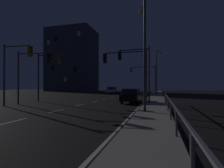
{
  "coord_description": "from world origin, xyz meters",
  "views": [
    {
      "loc": [
        7.42,
        -2.33,
        1.91
      ],
      "look_at": [
        -0.56,
        26.7,
        2.17
      ],
      "focal_mm": 27.65,
      "sensor_mm": 36.0,
      "label": 1
    }
  ],
  "objects_px": {
    "traffic_light_far_right": "(136,64)",
    "traffic_light_near_left": "(16,63)",
    "traffic_light_mid_right": "(144,74)",
    "street_lamp_across_street": "(144,45)",
    "traffic_light_near_right": "(126,65)",
    "car_oncoming": "(112,90)",
    "traffic_light_far_left": "(33,67)",
    "building_distant": "(73,61)",
    "car": "(132,95)",
    "traffic_light_mid_left": "(48,68)",
    "street_lamp_corner": "(157,68)"
  },
  "relations": [
    {
      "from": "traffic_light_far_left",
      "to": "building_distant",
      "type": "xyz_separation_m",
      "value": [
        -17.04,
        39.89,
        6.83
      ]
    },
    {
      "from": "traffic_light_mid_right",
      "to": "traffic_light_mid_left",
      "type": "xyz_separation_m",
      "value": [
        -9.63,
        -18.26,
        -0.33
      ]
    },
    {
      "from": "traffic_light_near_left",
      "to": "building_distant",
      "type": "relative_size",
      "value": 0.27
    },
    {
      "from": "car",
      "to": "street_lamp_across_street",
      "type": "height_order",
      "value": "street_lamp_across_street"
    },
    {
      "from": "street_lamp_across_street",
      "to": "traffic_light_near_right",
      "type": "bearing_deg",
      "value": 115.9
    },
    {
      "from": "traffic_light_near_right",
      "to": "street_lamp_across_street",
      "type": "relative_size",
      "value": 0.68
    },
    {
      "from": "street_lamp_across_street",
      "to": "car_oncoming",
      "type": "bearing_deg",
      "value": 109.85
    },
    {
      "from": "traffic_light_far_left",
      "to": "traffic_light_near_left",
      "type": "distance_m",
      "value": 1.67
    },
    {
      "from": "traffic_light_near_left",
      "to": "traffic_light_mid_left",
      "type": "relative_size",
      "value": 1.01
    },
    {
      "from": "car",
      "to": "street_lamp_corner",
      "type": "distance_m",
      "value": 14.46
    },
    {
      "from": "traffic_light_near_right",
      "to": "traffic_light_near_left",
      "type": "xyz_separation_m",
      "value": [
        -9.55,
        -3.7,
        0.1
      ]
    },
    {
      "from": "traffic_light_mid_left",
      "to": "building_distant",
      "type": "height_order",
      "value": "building_distant"
    },
    {
      "from": "traffic_light_far_right",
      "to": "street_lamp_across_street",
      "type": "xyz_separation_m",
      "value": [
        1.38,
        -5.81,
        0.6
      ]
    },
    {
      "from": "car",
      "to": "traffic_light_near_right",
      "type": "height_order",
      "value": "traffic_light_near_right"
    },
    {
      "from": "traffic_light_far_left",
      "to": "traffic_light_far_right",
      "type": "relative_size",
      "value": 0.92
    },
    {
      "from": "street_lamp_corner",
      "to": "traffic_light_mid_right",
      "type": "bearing_deg",
      "value": 129.06
    },
    {
      "from": "traffic_light_near_left",
      "to": "traffic_light_mid_left",
      "type": "xyz_separation_m",
      "value": [
        0.05,
        4.6,
        -0.04
      ]
    },
    {
      "from": "street_lamp_corner",
      "to": "traffic_light_mid_left",
      "type": "bearing_deg",
      "value": -129.26
    },
    {
      "from": "traffic_light_far_right",
      "to": "traffic_light_near_left",
      "type": "bearing_deg",
      "value": -153.08
    },
    {
      "from": "street_lamp_corner",
      "to": "building_distant",
      "type": "height_order",
      "value": "building_distant"
    },
    {
      "from": "traffic_light_near_right",
      "to": "street_lamp_corner",
      "type": "bearing_deg",
      "value": 80.12
    },
    {
      "from": "building_distant",
      "to": "street_lamp_across_street",
      "type": "bearing_deg",
      "value": -56.2
    },
    {
      "from": "traffic_light_near_left",
      "to": "street_lamp_across_street",
      "type": "bearing_deg",
      "value": -2.95
    },
    {
      "from": "traffic_light_mid_left",
      "to": "building_distant",
      "type": "relative_size",
      "value": 0.27
    },
    {
      "from": "traffic_light_far_right",
      "to": "street_lamp_across_street",
      "type": "bearing_deg",
      "value": -76.65
    },
    {
      "from": "car",
      "to": "street_lamp_across_street",
      "type": "bearing_deg",
      "value": -73.88
    },
    {
      "from": "traffic_light_mid_right",
      "to": "street_lamp_across_street",
      "type": "bearing_deg",
      "value": -85.24
    },
    {
      "from": "car",
      "to": "traffic_light_near_left",
      "type": "xyz_separation_m",
      "value": [
        -9.72,
        -6.02,
        3.16
      ]
    },
    {
      "from": "traffic_light_near_left",
      "to": "street_lamp_corner",
      "type": "distance_m",
      "value": 23.18
    },
    {
      "from": "traffic_light_far_left",
      "to": "traffic_light_mid_left",
      "type": "height_order",
      "value": "traffic_light_mid_left"
    },
    {
      "from": "traffic_light_mid_left",
      "to": "street_lamp_across_street",
      "type": "height_order",
      "value": "street_lamp_across_street"
    },
    {
      "from": "traffic_light_mid_left",
      "to": "traffic_light_far_left",
      "type": "bearing_deg",
      "value": -81.2
    },
    {
      "from": "traffic_light_near_right",
      "to": "traffic_light_far_left",
      "type": "relative_size",
      "value": 0.99
    },
    {
      "from": "street_lamp_across_street",
      "to": "traffic_light_far_right",
      "type": "bearing_deg",
      "value": 103.35
    },
    {
      "from": "car_oncoming",
      "to": "traffic_light_near_left",
      "type": "relative_size",
      "value": 0.77
    },
    {
      "from": "traffic_light_near_right",
      "to": "car_oncoming",
      "type": "bearing_deg",
      "value": 108.69
    },
    {
      "from": "street_lamp_corner",
      "to": "building_distant",
      "type": "bearing_deg",
      "value": 142.85
    },
    {
      "from": "traffic_light_mid_right",
      "to": "street_lamp_corner",
      "type": "bearing_deg",
      "value": -50.94
    },
    {
      "from": "traffic_light_near_left",
      "to": "traffic_light_mid_left",
      "type": "height_order",
      "value": "traffic_light_near_left"
    },
    {
      "from": "traffic_light_mid_left",
      "to": "street_lamp_corner",
      "type": "xyz_separation_m",
      "value": [
        12.27,
        15.01,
        1.11
      ]
    },
    {
      "from": "traffic_light_near_left",
      "to": "street_lamp_across_street",
      "type": "xyz_separation_m",
      "value": [
        11.63,
        -0.6,
        0.79
      ]
    },
    {
      "from": "car_oncoming",
      "to": "traffic_light_far_right",
      "type": "distance_m",
      "value": 23.96
    },
    {
      "from": "traffic_light_far_left",
      "to": "traffic_light_mid_left",
      "type": "xyz_separation_m",
      "value": [
        -0.47,
        3.03,
        0.19
      ]
    },
    {
      "from": "traffic_light_far_right",
      "to": "traffic_light_mid_left",
      "type": "distance_m",
      "value": 10.22
    },
    {
      "from": "traffic_light_near_left",
      "to": "street_lamp_across_street",
      "type": "relative_size",
      "value": 0.74
    },
    {
      "from": "car",
      "to": "traffic_light_far_right",
      "type": "relative_size",
      "value": 0.76
    },
    {
      "from": "traffic_light_far_right",
      "to": "traffic_light_far_left",
      "type": "bearing_deg",
      "value": -159.48
    },
    {
      "from": "traffic_light_near_left",
      "to": "street_lamp_corner",
      "type": "height_order",
      "value": "street_lamp_corner"
    },
    {
      "from": "traffic_light_far_left",
      "to": "street_lamp_across_street",
      "type": "bearing_deg",
      "value": -11.02
    },
    {
      "from": "traffic_light_mid_right",
      "to": "street_lamp_corner",
      "type": "height_order",
      "value": "street_lamp_corner"
    }
  ]
}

